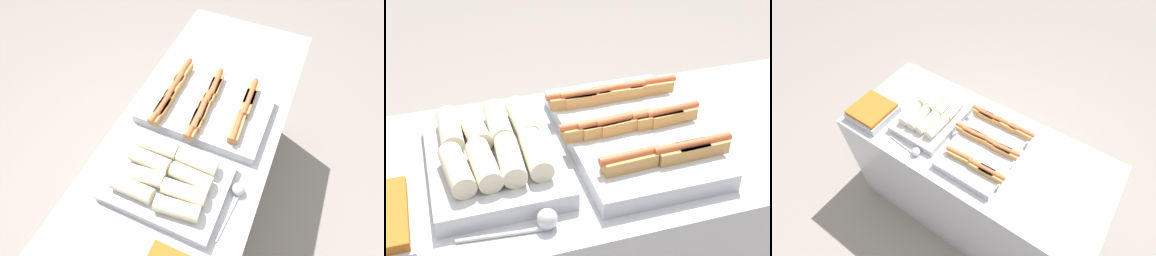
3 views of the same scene
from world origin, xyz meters
TOP-DOWN VIEW (x-y plane):
  - ground_plane at (0.00, 0.00)m, footprint 12.00×12.00m
  - counter at (0.00, 0.00)m, footprint 1.62×0.69m
  - tray_hotdogs at (0.08, 0.00)m, footprint 0.42×0.55m
  - tray_wraps at (-0.31, 0.00)m, footprint 0.34×0.45m
  - serving_spoon_near at (-0.25, -0.26)m, footprint 0.23×0.05m

SIDE VIEW (x-z plane):
  - ground_plane at x=0.00m, z-range 0.00..0.00m
  - counter at x=0.00m, z-range 0.00..0.89m
  - serving_spoon_near at x=-0.25m, z-range 0.88..0.93m
  - tray_hotdogs at x=0.08m, z-range 0.87..0.97m
  - tray_wraps at x=-0.31m, z-range 0.88..0.99m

